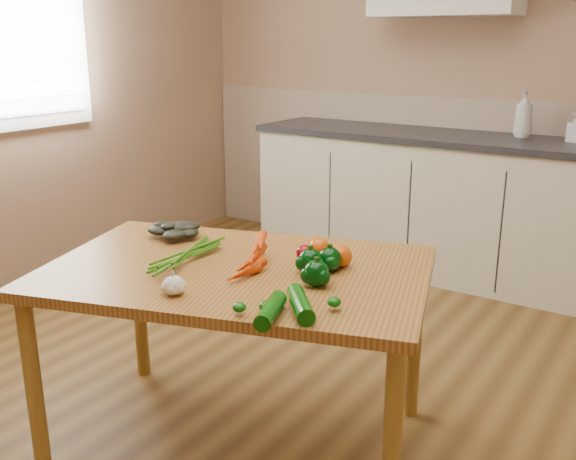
% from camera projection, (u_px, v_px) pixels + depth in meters
% --- Properties ---
extents(room, '(4.04, 5.04, 2.64)m').
position_uv_depth(room, '(250.00, 104.00, 2.28)').
color(room, brown).
rests_on(room, ground).
extents(counter_run, '(2.84, 0.64, 1.14)m').
position_uv_depth(counter_run, '(472.00, 207.00, 4.01)').
color(counter_run, beige).
rests_on(counter_run, ground).
extents(window_blinds, '(0.08, 0.98, 1.18)m').
position_uv_depth(window_blinds, '(12.00, 23.00, 3.57)').
color(window_blinds, silver).
rests_on(window_blinds, room).
extents(table, '(1.51, 1.21, 0.71)m').
position_uv_depth(table, '(237.00, 288.00, 2.26)').
color(table, '#A1692E').
rests_on(table, ground).
extents(soap_bottle_a, '(0.13, 0.13, 0.27)m').
position_uv_depth(soap_bottle_a, '(524.00, 114.00, 3.81)').
color(soap_bottle_a, silver).
rests_on(soap_bottle_a, counter_run).
extents(soap_bottle_b, '(0.10, 0.09, 0.16)m').
position_uv_depth(soap_bottle_b, '(576.00, 128.00, 3.65)').
color(soap_bottle_b, silver).
rests_on(soap_bottle_b, counter_run).
extents(carrot_bunch, '(0.29, 0.25, 0.07)m').
position_uv_depth(carrot_bunch, '(233.00, 257.00, 2.24)').
color(carrot_bunch, '#D23B04').
rests_on(carrot_bunch, table).
extents(leafy_greens, '(0.19, 0.17, 0.09)m').
position_uv_depth(leafy_greens, '(174.00, 226.00, 2.56)').
color(leafy_greens, black).
rests_on(leafy_greens, table).
extents(garlic_bulb, '(0.07, 0.07, 0.06)m').
position_uv_depth(garlic_bulb, '(174.00, 285.00, 1.99)').
color(garlic_bulb, silver).
rests_on(garlic_bulb, table).
extents(pepper_a, '(0.08, 0.08, 0.08)m').
position_uv_depth(pepper_a, '(310.00, 261.00, 2.17)').
color(pepper_a, black).
rests_on(pepper_a, table).
extents(pepper_b, '(0.08, 0.08, 0.08)m').
position_uv_depth(pepper_b, '(330.00, 259.00, 2.19)').
color(pepper_b, black).
rests_on(pepper_b, table).
extents(pepper_c, '(0.09, 0.09, 0.09)m').
position_uv_depth(pepper_c, '(316.00, 274.00, 2.05)').
color(pepper_c, black).
rests_on(pepper_c, table).
extents(tomato_a, '(0.06, 0.06, 0.06)m').
position_uv_depth(tomato_a, '(305.00, 253.00, 2.29)').
color(tomato_a, '#8B020C').
rests_on(tomato_a, table).
extents(tomato_b, '(0.08, 0.08, 0.07)m').
position_uv_depth(tomato_b, '(319.00, 247.00, 2.33)').
color(tomato_b, '#C84905').
rests_on(tomato_b, table).
extents(tomato_c, '(0.08, 0.08, 0.08)m').
position_uv_depth(tomato_c, '(340.00, 256.00, 2.23)').
color(tomato_c, '#C84905').
rests_on(tomato_c, table).
extents(zucchini_a, '(0.17, 0.18, 0.05)m').
position_uv_depth(zucchini_a, '(300.00, 304.00, 1.86)').
color(zucchini_a, '#084607').
rests_on(zucchini_a, table).
extents(zucchini_b, '(0.11, 0.19, 0.05)m').
position_uv_depth(zucchini_b, '(271.00, 310.00, 1.82)').
color(zucchini_b, '#084607').
rests_on(zucchini_b, table).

